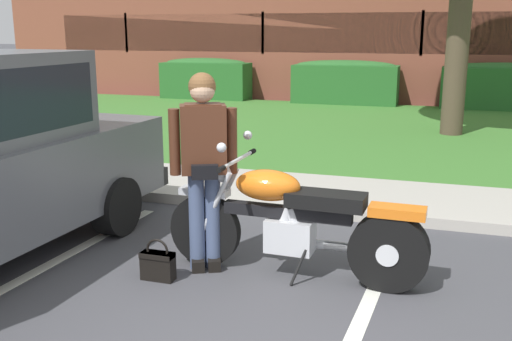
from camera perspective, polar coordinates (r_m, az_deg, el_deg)
The scene contains 13 objects.
ground_plane at distance 4.20m, azimuth -0.11°, elevation -15.79°, with size 140.00×140.00×0.00m, color #424247.
curb_strip at distance 6.72m, azimuth 7.35°, elevation -3.94°, with size 60.00×0.20×0.12m, color #ADA89E.
concrete_walk at distance 7.53m, azimuth 8.54°, elevation -2.24°, with size 60.00×1.50×0.08m, color #ADA89E.
grass_lawn at distance 12.40m, azimuth 12.36°, elevation 3.70°, with size 60.00×8.54×0.06m, color #3D752D.
stall_stripe_0 at distance 5.36m, azimuth -22.49°, elevation -10.12°, with size 0.12×4.40×0.01m, color silver.
stall_stripe_1 at distance 4.24m, azimuth 9.31°, elevation -15.58°, with size 0.12×4.40×0.01m, color silver.
motorcycle at distance 4.97m, azimuth 4.53°, elevation -5.04°, with size 2.24×0.82×1.18m.
rider_person at distance 5.04m, azimuth -5.05°, elevation 1.25°, with size 0.53×0.39×1.70m.
handbag at distance 5.09m, azimuth -9.40°, elevation -8.77°, with size 0.28×0.13×0.36m.
hedge_left at distance 17.81m, azimuth -4.84°, elevation 8.83°, with size 2.61×0.90×1.24m.
hedge_center_left at distance 16.67m, azimuth 8.54°, elevation 8.42°, with size 2.86×0.90×1.24m.
hedge_center_right at distance 16.51m, azimuth 22.94°, elevation 7.48°, with size 3.22×0.90×1.24m.
brick_building at distance 22.36m, azimuth 16.26°, elevation 12.42°, with size 26.64×10.94×3.75m.
Camera 1 is at (1.13, -3.49, 2.05)m, focal length 41.70 mm.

